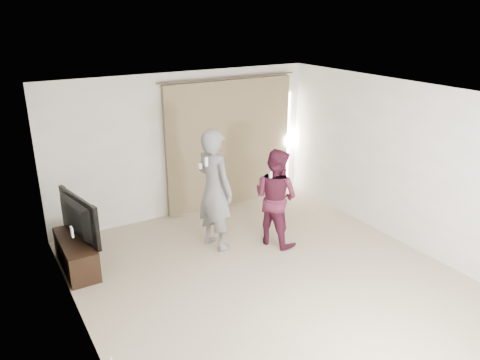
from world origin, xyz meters
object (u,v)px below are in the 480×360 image
(person_man, at_px, (215,190))
(person_woman, at_px, (276,197))
(tv_console, at_px, (76,254))
(tv, at_px, (71,219))

(person_man, height_order, person_woman, person_man)
(tv_console, distance_m, person_woman, 3.13)
(tv_console, relative_size, person_woman, 0.74)
(tv, distance_m, person_man, 2.13)
(person_man, relative_size, person_woman, 1.22)
(person_woman, bearing_deg, person_man, 156.65)
(person_man, bearing_deg, person_woman, -23.35)
(person_woman, bearing_deg, tv_console, 164.53)
(person_woman, bearing_deg, tv, 164.53)
(tv_console, xyz_separation_m, person_woman, (2.97, -0.82, 0.57))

